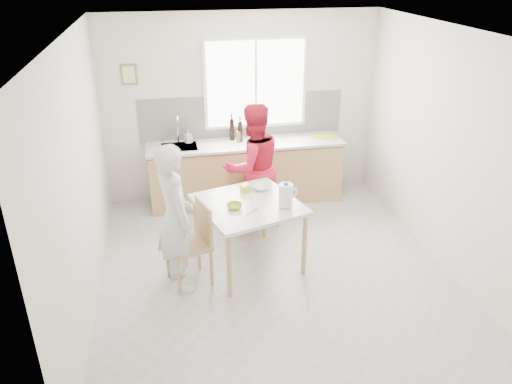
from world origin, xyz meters
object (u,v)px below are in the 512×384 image
(chair_left, at_px, (194,240))
(wine_bottle_b, at_px, (240,132))
(chair_far, at_px, (244,195))
(bowl_green, at_px, (234,206))
(bowl_white, at_px, (261,187))
(milk_jug, at_px, (286,195))
(dining_table, at_px, (249,209))
(person_white, at_px, (175,219))
(person_red, at_px, (253,167))
(wine_bottle_a, at_px, (232,129))

(chair_left, xyz_separation_m, wine_bottle_b, (0.85, 1.98, 0.54))
(chair_far, xyz_separation_m, bowl_green, (-0.28, -0.99, 0.36))
(chair_far, bearing_deg, bowl_white, -95.04)
(chair_left, height_order, milk_jug, milk_jug)
(dining_table, distance_m, person_white, 0.88)
(chair_left, bearing_deg, milk_jug, 74.32)
(chair_left, bearing_deg, person_red, 125.83)
(chair_left, relative_size, chair_far, 1.07)
(chair_far, xyz_separation_m, bowl_white, (0.12, -0.56, 0.36))
(chair_left, relative_size, person_white, 0.57)
(bowl_white, bearing_deg, person_red, 88.85)
(person_white, relative_size, wine_bottle_a, 5.25)
(dining_table, xyz_separation_m, bowl_green, (-0.18, -0.11, 0.11))
(dining_table, relative_size, wine_bottle_b, 4.44)
(person_red, bearing_deg, bowl_white, 72.03)
(wine_bottle_a, relative_size, wine_bottle_b, 1.07)
(bowl_green, distance_m, wine_bottle_b, 1.94)
(person_red, relative_size, bowl_white, 8.03)
(chair_far, xyz_separation_m, milk_jug, (0.29, -1.06, 0.48))
(chair_left, distance_m, person_white, 0.37)
(chair_far, xyz_separation_m, wine_bottle_b, (0.10, 0.90, 0.58))
(person_white, distance_m, person_red, 1.61)
(chair_left, bearing_deg, person_white, -90.00)
(dining_table, bearing_deg, chair_left, -163.17)
(chair_left, xyz_separation_m, bowl_white, (0.86, 0.52, 0.32))
(dining_table, relative_size, person_red, 0.78)
(dining_table, height_order, chair_left, chair_left)
(wine_bottle_a, bearing_deg, wine_bottle_b, -42.38)
(bowl_green, bearing_deg, wine_bottle_a, 82.30)
(chair_far, height_order, person_white, person_white)
(chair_far, bearing_deg, person_red, 11.09)
(chair_far, height_order, person_red, person_red)
(person_red, bearing_deg, chair_far, 11.09)
(milk_jug, bearing_deg, chair_left, 164.32)
(person_red, bearing_deg, bowl_green, 52.26)
(bowl_green, xyz_separation_m, wine_bottle_a, (0.27, 1.99, 0.23))
(bowl_white, relative_size, wine_bottle_a, 0.66)
(chair_far, relative_size, wine_bottle_a, 2.78)
(chair_far, distance_m, milk_jug, 1.20)
(milk_jug, xyz_separation_m, wine_bottle_a, (-0.30, 2.06, 0.11))
(chair_far, distance_m, person_red, 0.39)
(bowl_white, xyz_separation_m, milk_jug, (0.18, -0.50, 0.12))
(chair_left, height_order, chair_far, chair_left)
(person_white, distance_m, bowl_green, 0.67)
(chair_far, distance_m, person_white, 1.51)
(chair_left, distance_m, wine_bottle_b, 2.22)
(chair_far, xyz_separation_m, person_white, (-0.93, -1.14, 0.35))
(wine_bottle_a, bearing_deg, person_white, -113.45)
(person_white, bearing_deg, person_red, -58.21)
(chair_far, distance_m, wine_bottle_b, 1.08)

